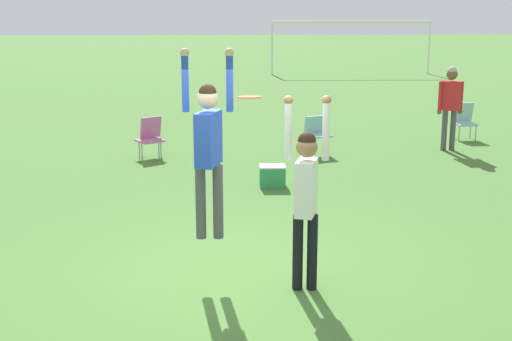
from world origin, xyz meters
TOP-DOWN VIEW (x-y plane):
  - ground_plane at (0.00, 0.00)m, footprint 120.00×120.00m
  - person_jumping at (-0.18, -0.18)m, footprint 0.60×0.49m
  - person_defending at (0.91, -0.49)m, footprint 0.52×0.41m
  - frisbee at (0.28, -0.42)m, footprint 0.27×0.27m
  - camping_chair_0 at (5.56, 8.47)m, footprint 0.51×0.55m
  - camping_chair_1 at (-1.68, 6.65)m, footprint 0.67×0.74m
  - camping_chair_2 at (1.84, 6.82)m, footprint 0.68×0.73m
  - person_spectator_near at (4.81, 7.18)m, footprint 0.57×0.38m
  - cooler_box at (0.77, 4.15)m, footprint 0.46×0.36m
  - soccer_goal at (5.23, 23.71)m, footprint 7.10×0.10m

SIDE VIEW (x-z plane):
  - ground_plane at x=0.00m, z-range 0.00..0.00m
  - cooler_box at x=0.77m, z-range 0.00..0.38m
  - camping_chair_1 at x=-1.68m, z-range 0.05..0.90m
  - camping_chair_0 at x=5.56m, z-range 0.05..0.92m
  - camping_chair_2 at x=1.84m, z-range 0.09..0.91m
  - person_spectator_near at x=4.81m, z-range 0.20..2.05m
  - person_defending at x=0.91m, z-range 0.08..2.32m
  - person_jumping at x=-0.18m, z-range 0.60..2.81m
  - soccer_goal at x=5.23m, z-range 0.67..3.02m
  - frisbee at x=0.28m, z-range 2.20..2.23m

